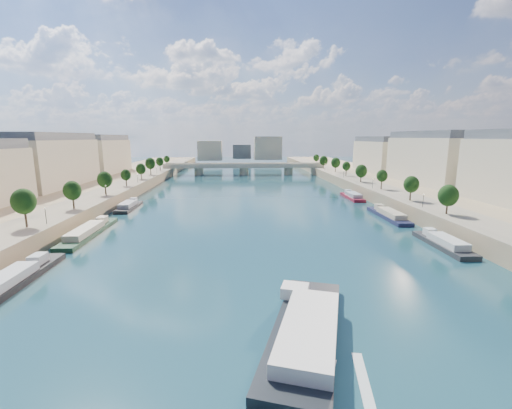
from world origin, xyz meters
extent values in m
plane|color=#0B2A33|center=(0.00, 100.00, 0.00)|extent=(700.00, 700.00, 0.00)
cube|color=#9E8460|center=(-72.00, 100.00, 2.50)|extent=(44.00, 520.00, 5.00)
cube|color=#9E8460|center=(72.00, 100.00, 2.50)|extent=(44.00, 520.00, 5.00)
cube|color=gray|center=(-57.00, 100.00, 5.05)|extent=(14.00, 520.00, 0.10)
cube|color=gray|center=(57.00, 100.00, 5.05)|extent=(14.00, 520.00, 0.10)
cylinder|color=#382B1E|center=(-55.00, 66.00, 6.91)|extent=(0.50, 0.50, 3.82)
ellipsoid|color=black|center=(-55.00, 66.00, 10.50)|extent=(4.80, 4.80, 5.52)
cylinder|color=#382B1E|center=(-55.00, 90.00, 6.91)|extent=(0.50, 0.50, 3.82)
ellipsoid|color=black|center=(-55.00, 90.00, 10.50)|extent=(4.80, 4.80, 5.52)
cylinder|color=#382B1E|center=(-55.00, 114.00, 6.91)|extent=(0.50, 0.50, 3.82)
ellipsoid|color=black|center=(-55.00, 114.00, 10.50)|extent=(4.80, 4.80, 5.52)
cylinder|color=#382B1E|center=(-55.00, 138.00, 6.91)|extent=(0.50, 0.50, 3.82)
ellipsoid|color=black|center=(-55.00, 138.00, 10.50)|extent=(4.80, 4.80, 5.52)
cylinder|color=#382B1E|center=(-55.00, 162.00, 6.91)|extent=(0.50, 0.50, 3.82)
ellipsoid|color=black|center=(-55.00, 162.00, 10.50)|extent=(4.80, 4.80, 5.52)
cylinder|color=#382B1E|center=(-55.00, 186.00, 6.91)|extent=(0.50, 0.50, 3.82)
ellipsoid|color=black|center=(-55.00, 186.00, 10.50)|extent=(4.80, 4.80, 5.52)
cylinder|color=#382B1E|center=(-55.00, 210.00, 6.91)|extent=(0.50, 0.50, 3.82)
ellipsoid|color=black|center=(-55.00, 210.00, 10.50)|extent=(4.80, 4.80, 5.52)
cylinder|color=#382B1E|center=(-55.00, 234.00, 6.91)|extent=(0.50, 0.50, 3.82)
ellipsoid|color=black|center=(-55.00, 234.00, 10.50)|extent=(4.80, 4.80, 5.52)
cylinder|color=#382B1E|center=(55.00, 74.00, 6.91)|extent=(0.50, 0.50, 3.82)
ellipsoid|color=black|center=(55.00, 74.00, 10.50)|extent=(4.80, 4.80, 5.52)
cylinder|color=#382B1E|center=(55.00, 98.00, 6.91)|extent=(0.50, 0.50, 3.82)
ellipsoid|color=black|center=(55.00, 98.00, 10.50)|extent=(4.80, 4.80, 5.52)
cylinder|color=#382B1E|center=(55.00, 122.00, 6.91)|extent=(0.50, 0.50, 3.82)
ellipsoid|color=black|center=(55.00, 122.00, 10.50)|extent=(4.80, 4.80, 5.52)
cylinder|color=#382B1E|center=(55.00, 146.00, 6.91)|extent=(0.50, 0.50, 3.82)
ellipsoid|color=black|center=(55.00, 146.00, 10.50)|extent=(4.80, 4.80, 5.52)
cylinder|color=#382B1E|center=(55.00, 170.00, 6.91)|extent=(0.50, 0.50, 3.82)
ellipsoid|color=black|center=(55.00, 170.00, 10.50)|extent=(4.80, 4.80, 5.52)
cylinder|color=#382B1E|center=(55.00, 194.00, 6.91)|extent=(0.50, 0.50, 3.82)
ellipsoid|color=black|center=(55.00, 194.00, 10.50)|extent=(4.80, 4.80, 5.52)
cylinder|color=#382B1E|center=(55.00, 218.00, 6.91)|extent=(0.50, 0.50, 3.82)
ellipsoid|color=black|center=(55.00, 218.00, 10.50)|extent=(4.80, 4.80, 5.52)
cylinder|color=#382B1E|center=(55.00, 242.00, 6.91)|extent=(0.50, 0.50, 3.82)
ellipsoid|color=black|center=(55.00, 242.00, 10.50)|extent=(4.80, 4.80, 5.52)
cylinder|color=black|center=(-52.50, 70.00, 7.00)|extent=(0.14, 0.14, 4.00)
sphere|color=#FFE5B2|center=(-52.50, 70.00, 9.10)|extent=(0.36, 0.36, 0.36)
cylinder|color=black|center=(-52.50, 110.00, 7.00)|extent=(0.14, 0.14, 4.00)
sphere|color=#FFE5B2|center=(-52.50, 110.00, 9.10)|extent=(0.36, 0.36, 0.36)
cylinder|color=black|center=(-52.50, 150.00, 7.00)|extent=(0.14, 0.14, 4.00)
sphere|color=#FFE5B2|center=(-52.50, 150.00, 9.10)|extent=(0.36, 0.36, 0.36)
cylinder|color=black|center=(-52.50, 190.00, 7.00)|extent=(0.14, 0.14, 4.00)
sphere|color=#FFE5B2|center=(-52.50, 190.00, 9.10)|extent=(0.36, 0.36, 0.36)
cylinder|color=black|center=(52.50, 85.00, 7.00)|extent=(0.14, 0.14, 4.00)
sphere|color=#FFE5B2|center=(52.50, 85.00, 9.10)|extent=(0.36, 0.36, 0.36)
cylinder|color=black|center=(52.50, 125.00, 7.00)|extent=(0.14, 0.14, 4.00)
sphere|color=#FFE5B2|center=(52.50, 125.00, 9.10)|extent=(0.36, 0.36, 0.36)
cylinder|color=black|center=(52.50, 165.00, 7.00)|extent=(0.14, 0.14, 4.00)
sphere|color=#FFE5B2|center=(52.50, 165.00, 9.10)|extent=(0.36, 0.36, 0.36)
cylinder|color=black|center=(52.50, 205.00, 7.00)|extent=(0.14, 0.14, 4.00)
sphere|color=#FFE5B2|center=(52.50, 205.00, 9.10)|extent=(0.36, 0.36, 0.36)
cube|color=#B9B08E|center=(-85.00, 141.00, 15.00)|extent=(16.00, 52.00, 20.00)
cube|color=#474C54|center=(-85.00, 141.00, 26.60)|extent=(14.72, 50.44, 3.20)
cube|color=#B9B08E|center=(-85.00, 199.00, 15.00)|extent=(16.00, 52.00, 20.00)
cube|color=#474C54|center=(-85.00, 199.00, 26.60)|extent=(14.72, 50.44, 3.20)
cube|color=#B9B08E|center=(85.00, 141.00, 15.00)|extent=(16.00, 52.00, 20.00)
cube|color=#474C54|center=(85.00, 141.00, 26.60)|extent=(14.72, 50.44, 3.20)
cube|color=#B9B08E|center=(85.00, 199.00, 15.00)|extent=(16.00, 52.00, 20.00)
cube|color=#474C54|center=(85.00, 199.00, 26.60)|extent=(14.72, 50.44, 3.20)
cube|color=#B9B08E|center=(-30.00, 310.00, 14.00)|extent=(22.00, 18.00, 18.00)
cube|color=#B9B08E|center=(25.00, 320.00, 16.00)|extent=(26.00, 20.00, 22.00)
cube|color=#474C54|center=(0.00, 335.00, 12.00)|extent=(18.00, 16.00, 14.00)
cube|color=#C1B79E|center=(0.00, 228.67, 6.20)|extent=(112.00, 11.00, 2.20)
cube|color=#C1B79E|center=(0.00, 223.67, 7.70)|extent=(112.00, 0.80, 0.90)
cube|color=#C1B79E|center=(0.00, 233.67, 7.70)|extent=(112.00, 0.80, 0.90)
cylinder|color=#C1B79E|center=(-32.00, 228.67, 2.50)|extent=(6.40, 6.40, 5.00)
cylinder|color=#C1B79E|center=(0.00, 228.67, 2.50)|extent=(6.40, 6.40, 5.00)
cylinder|color=#C1B79E|center=(32.00, 228.67, 2.50)|extent=(6.40, 6.40, 5.00)
cube|color=#C1B79E|center=(-52.00, 228.67, 2.50)|extent=(6.00, 12.00, 5.00)
cube|color=#C1B79E|center=(52.00, 228.67, 2.50)|extent=(6.00, 12.00, 5.00)
cube|color=black|center=(4.29, 25.98, 0.44)|extent=(16.74, 30.17, 2.07)
cube|color=silver|center=(4.29, 23.65, 2.41)|extent=(12.22, 20.04, 1.87)
cube|color=silver|center=(4.29, 34.68, 2.37)|extent=(5.01, 4.58, 1.80)
cube|color=black|center=(-45.50, 43.78, 0.30)|extent=(5.00, 30.08, 1.80)
cube|color=#A5A9B1|center=(-45.50, 41.37, 2.00)|extent=(4.10, 16.55, 1.60)
cube|color=#A5A9B1|center=(-45.50, 52.80, 2.10)|extent=(2.50, 3.61, 1.80)
cube|color=#163821|center=(-45.50, 77.30, 0.30)|extent=(5.00, 30.60, 1.80)
cube|color=beige|center=(-45.50, 74.86, 2.00)|extent=(4.10, 16.83, 1.60)
cube|color=beige|center=(-45.50, 86.49, 2.10)|extent=(2.50, 3.67, 1.80)
cube|color=black|center=(-45.50, 112.56, 0.30)|extent=(5.00, 20.02, 1.80)
cube|color=#9999A2|center=(-45.50, 110.96, 2.00)|extent=(4.10, 11.01, 1.60)
cube|color=#9999A2|center=(-45.50, 118.56, 2.10)|extent=(2.50, 2.40, 1.80)
cube|color=#2B2B2E|center=(45.50, 61.93, 0.30)|extent=(5.00, 20.69, 1.80)
cube|color=silver|center=(45.50, 60.28, 2.00)|extent=(4.10, 11.38, 1.60)
cube|color=silver|center=(45.50, 68.14, 2.10)|extent=(2.50, 2.48, 1.80)
cube|color=#1C1F3F|center=(45.50, 92.93, 0.30)|extent=(5.00, 25.23, 1.80)
cube|color=#C6B594|center=(45.50, 90.91, 2.00)|extent=(4.10, 13.88, 1.60)
cube|color=#C6B594|center=(45.50, 100.50, 2.10)|extent=(2.50, 3.03, 1.80)
cube|color=maroon|center=(45.50, 129.31, 0.30)|extent=(5.00, 20.14, 1.80)
cube|color=#A6AAB2|center=(45.50, 127.70, 2.00)|extent=(4.10, 11.08, 1.60)
cube|color=#A6AAB2|center=(45.50, 135.35, 2.10)|extent=(2.50, 2.42, 1.80)
camera|label=1|loc=(-4.68, -15.68, 26.45)|focal=24.00mm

